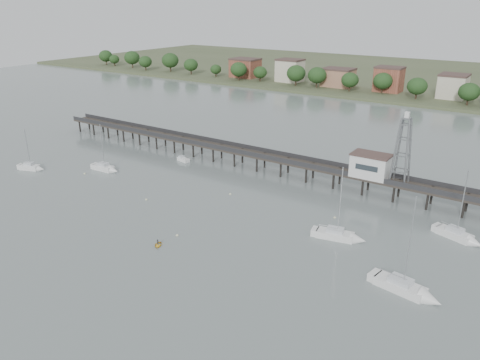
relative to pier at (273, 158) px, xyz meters
The scene contains 14 objects.
ground_plane 60.12m from the pier, 90.00° to the right, with size 500.00×500.00×0.00m, color slate.
pier is the anchor object (origin of this frame).
pier_building 25.16m from the pier, ahead, with size 8.40×5.40×5.30m.
lattice_tower 32.34m from the pier, ahead, with size 3.20×3.20×15.50m.
sailboat_d 56.08m from the pier, 38.04° to the right, with size 10.42×4.62×16.44m.
sailboat_e 48.54m from the pier, 14.58° to the right, with size 8.81×5.11×13.97m.
sailboat_c 37.80m from the pier, 39.55° to the right, with size 9.28×4.37×14.70m.
sailboat_b 42.36m from the pier, 146.83° to the right, with size 7.88×2.83×12.82m.
sailboat_a 61.60m from the pier, 147.20° to the right, with size 6.98×4.10×11.24m.
white_tender 25.44m from the pier, 166.05° to the right, with size 4.03×2.33×1.47m.
yellow_dinghy 44.86m from the pier, 86.43° to the right, with size 1.65×0.48×2.31m, color yellow.
dinghy_occupant 44.86m from the pier, 86.43° to the right, with size 0.38×1.05×0.25m, color black.
mooring_buoys 28.14m from the pier, 82.68° to the right, with size 85.36×24.07×0.39m.
far_shore 179.60m from the pier, 89.89° to the left, with size 500.00×170.00×10.40m.
Camera 1 is at (56.03, -37.04, 40.50)m, focal length 35.00 mm.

